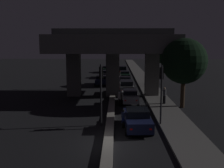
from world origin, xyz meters
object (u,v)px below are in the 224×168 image
Objects in this scene: traffic_light_left_of_median at (101,84)px; street_lamp at (143,55)px; car_silver_second at (130,96)px; motorcycle_red_filtering_far at (119,87)px; car_dark_blue_lead_oncoming at (102,80)px; motorcycle_blue_filtering_near at (123,119)px; car_dark_blue_lead at (137,119)px; car_dark_green_fifth at (125,75)px; car_silver_fourth at (125,81)px; car_dark_green_third_oncoming at (106,69)px; car_silver_third at (126,86)px; pedestrian_on_sidewalk at (164,95)px; motorcycle_black_filtering_mid at (119,99)px; car_black_sixth at (123,70)px; car_black_second_oncoming at (105,74)px; traffic_light_right_of_median at (161,85)px.

street_lamp is (5.15, 19.02, 1.55)m from traffic_light_left_of_median.
motorcycle_red_filtering_far is at bearing 8.59° from car_silver_second.
motorcycle_red_filtering_far is (-1.20, 7.13, -0.21)m from car_silver_second.
car_dark_blue_lead_oncoming is 21.63m from motorcycle_blue_filtering_near.
car_dark_green_fifth is (-0.11, 29.37, -0.03)m from car_dark_blue_lead.
car_dark_green_third_oncoming is at bearing 10.33° from car_silver_fourth.
car_silver_third is 6.69m from car_silver_fourth.
street_lamp is 1.93× the size of car_dark_green_third_oncoming.
pedestrian_on_sidewalk reaches higher than motorcycle_blue_filtering_near.
traffic_light_left_of_median is 1.22× the size of car_silver_second.
car_dark_blue_lead is 8.23m from motorcycle_black_filtering_mid.
car_dark_green_fifth is at bearing 18.73° from car_dark_green_third_oncoming.
car_dark_blue_lead reaches higher than car_dark_blue_lead_oncoming.
car_dark_green_third_oncoming reaches higher than motorcycle_red_filtering_far.
pedestrian_on_sidewalk reaches higher than car_silver_fourth.
street_lamp reaches higher than car_black_sixth.
street_lamp is at bearing -19.03° from motorcycle_black_filtering_mid.
car_silver_second reaches higher than motorcycle_black_filtering_mid.
car_silver_second reaches higher than motorcycle_blue_filtering_near.
pedestrian_on_sidewalk reaches higher than car_black_sixth.
car_silver_third reaches higher than car_black_second_oncoming.
pedestrian_on_sidewalk is (4.60, 7.30, 0.47)m from motorcycle_blue_filtering_near.
car_dark_blue_lead is 1.05× the size of car_black_second_oncoming.
car_black_sixth reaches higher than car_dark_green_fifth.
motorcycle_blue_filtering_near is (-3.36, -19.11, -4.36)m from street_lamp.
street_lamp is 18.77m from car_black_sixth.
traffic_light_left_of_median is 2.79× the size of pedestrian_on_sidewalk.
motorcycle_black_filtering_mid is 1.04× the size of motorcycle_red_filtering_far.
pedestrian_on_sidewalk is at bearing -101.92° from car_silver_second.
motorcycle_blue_filtering_near is at bearing 172.55° from car_silver_second.
street_lamp is 6.90m from car_silver_third.
car_black_sixth is 2.32× the size of motorcycle_black_filtering_mid.
car_silver_third is 0.96× the size of car_black_second_oncoming.
car_black_second_oncoming is 30.50m from motorcycle_blue_filtering_near.
car_silver_third is 14.18m from motorcycle_blue_filtering_near.
car_silver_third is (-0.30, 15.02, 0.09)m from car_dark_blue_lead.
traffic_light_left_of_median is at bearing 170.69° from motorcycle_red_filtering_far.
car_silver_third is 2.31× the size of motorcycle_black_filtering_mid.
street_lamp reaches higher than traffic_light_right_of_median.
car_silver_third is at bearing 79.73° from traffic_light_left_of_median.
street_lamp is at bearing 95.98° from pedestrian_on_sidewalk.
car_silver_fourth is at bearing -13.64° from motorcycle_red_filtering_far.
motorcycle_black_filtering_mid is at bearing 7.26° from car_dark_blue_lead.
car_silver_third reaches higher than car_dark_blue_lead_oncoming.
traffic_light_left_of_median is 28.67m from car_dark_green_fifth.
car_silver_second is at bearing 104.90° from traffic_light_right_of_median.
car_silver_fourth is 7.67m from car_dark_green_fifth.
traffic_light_left_of_median is 21.07m from car_silver_fourth.
car_dark_green_fifth is 21.52m from pedestrian_on_sidewalk.
car_silver_third is 8.19m from car_dark_blue_lead_oncoming.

